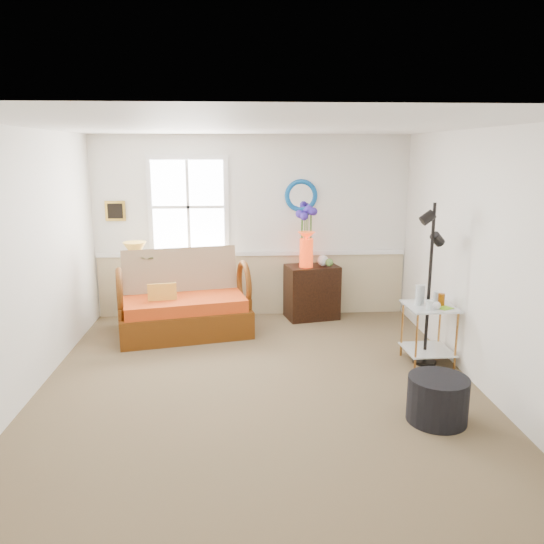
{
  "coord_description": "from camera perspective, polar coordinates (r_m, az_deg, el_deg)",
  "views": [
    {
      "loc": [
        -0.17,
        -5.08,
        2.38
      ],
      "look_at": [
        0.16,
        0.3,
        1.14
      ],
      "focal_mm": 35.0,
      "sensor_mm": 36.0,
      "label": 1
    }
  ],
  "objects": [
    {
      "name": "floor",
      "position": [
        5.61,
        -1.43,
        -12.16
      ],
      "size": [
        4.5,
        5.0,
        0.01
      ],
      "primitive_type": "cube",
      "color": "brown",
      "rests_on": "ground"
    },
    {
      "name": "ceiling",
      "position": [
        5.08,
        -1.6,
        15.43
      ],
      "size": [
        4.5,
        5.0,
        0.01
      ],
      "primitive_type": "cube",
      "color": "white",
      "rests_on": "walls"
    },
    {
      "name": "walls",
      "position": [
        5.19,
        -1.51,
        0.95
      ],
      "size": [
        4.51,
        5.01,
        2.6
      ],
      "color": "white",
      "rests_on": "floor"
    },
    {
      "name": "wainscot",
      "position": [
        7.8,
        -2.1,
        -1.38
      ],
      "size": [
        4.46,
        0.02,
        0.9
      ],
      "primitive_type": "cube",
      "color": "tan",
      "rests_on": "walls"
    },
    {
      "name": "chair_rail",
      "position": [
        7.69,
        -2.12,
        2.0
      ],
      "size": [
        4.46,
        0.04,
        0.06
      ],
      "primitive_type": "cube",
      "color": "white",
      "rests_on": "walls"
    },
    {
      "name": "window",
      "position": [
        7.62,
        -9.0,
        6.93
      ],
      "size": [
        1.14,
        0.06,
        1.44
      ],
      "primitive_type": null,
      "color": "white",
      "rests_on": "walls"
    },
    {
      "name": "picture",
      "position": [
        7.8,
        -16.5,
        6.32
      ],
      "size": [
        0.28,
        0.03,
        0.28
      ],
      "primitive_type": "cube",
      "color": "#B58C31",
      "rests_on": "walls"
    },
    {
      "name": "mirror",
      "position": [
        7.63,
        3.14,
        8.2
      ],
      "size": [
        0.47,
        0.07,
        0.47
      ],
      "primitive_type": "torus",
      "rotation": [
        1.57,
        0.0,
        0.0
      ],
      "color": "blue",
      "rests_on": "walls"
    },
    {
      "name": "loveseat",
      "position": [
        7.03,
        -9.46,
        -2.34
      ],
      "size": [
        1.84,
        1.29,
        1.09
      ],
      "primitive_type": null,
      "rotation": [
        0.0,
        0.0,
        0.22
      ],
      "color": "#5A2C08",
      "rests_on": "floor"
    },
    {
      "name": "throw_pillow",
      "position": [
        6.94,
        -11.71,
        -2.72
      ],
      "size": [
        0.37,
        0.16,
        0.36
      ],
      "primitive_type": null,
      "rotation": [
        0.0,
        0.0,
        0.19
      ],
      "color": "#CD6203",
      "rests_on": "loveseat"
    },
    {
      "name": "lamp_stand",
      "position": [
        7.51,
        -14.22,
        -3.44
      ],
      "size": [
        0.4,
        0.4,
        0.62
      ],
      "primitive_type": null,
      "rotation": [
        0.0,
        0.0,
        0.15
      ],
      "color": "black",
      "rests_on": "floor"
    },
    {
      "name": "table_lamp",
      "position": [
        7.38,
        -14.45,
        0.97
      ],
      "size": [
        0.39,
        0.39,
        0.56
      ],
      "primitive_type": null,
      "rotation": [
        0.0,
        0.0,
        0.34
      ],
      "color": "gold",
      "rests_on": "lamp_stand"
    },
    {
      "name": "potted_plant",
      "position": [
        7.41,
        -13.34,
        0.02
      ],
      "size": [
        0.4,
        0.43,
        0.3
      ],
      "primitive_type": "imported",
      "rotation": [
        0.0,
        0.0,
        -0.17
      ],
      "color": "#4F7636",
      "rests_on": "lamp_stand"
    },
    {
      "name": "cabinet",
      "position": [
        7.67,
        4.3,
        -2.14
      ],
      "size": [
        0.8,
        0.6,
        0.77
      ],
      "primitive_type": null,
      "rotation": [
        0.0,
        0.0,
        0.21
      ],
      "color": "black",
      "rests_on": "floor"
    },
    {
      "name": "flower_vase",
      "position": [
        7.42,
        3.72,
        3.72
      ],
      "size": [
        0.34,
        0.34,
        0.84
      ],
      "primitive_type": null,
      "rotation": [
        0.0,
        0.0,
        0.53
      ],
      "color": "#F3370D",
      "rests_on": "cabinet"
    },
    {
      "name": "side_table",
      "position": [
        6.32,
        16.47,
        -6.44
      ],
      "size": [
        0.56,
        0.56,
        0.68
      ],
      "primitive_type": null,
      "rotation": [
        0.0,
        0.0,
        0.04
      ],
      "color": "#B87E3B",
      "rests_on": "floor"
    },
    {
      "name": "tabletop_items",
      "position": [
        6.18,
        16.85,
        -2.45
      ],
      "size": [
        0.52,
        0.52,
        0.23
      ],
      "primitive_type": null,
      "rotation": [
        0.0,
        0.0,
        0.48
      ],
      "color": "silver",
      "rests_on": "side_table"
    },
    {
      "name": "floor_lamp",
      "position": [
        6.13,
        16.56,
        -1.39
      ],
      "size": [
        0.29,
        0.29,
        1.83
      ],
      "primitive_type": null,
      "rotation": [
        0.0,
        0.0,
        0.09
      ],
      "color": "black",
      "rests_on": "floor"
    },
    {
      "name": "ottoman",
      "position": [
        5.09,
        17.38,
        -12.93
      ],
      "size": [
        0.7,
        0.7,
        0.41
      ],
      "primitive_type": "cylinder",
      "rotation": [
        0.0,
        0.0,
        0.38
      ],
      "color": "black",
      "rests_on": "floor"
    }
  ]
}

